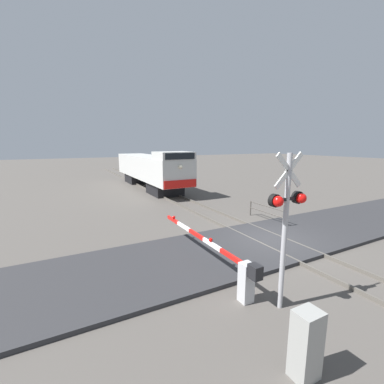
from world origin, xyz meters
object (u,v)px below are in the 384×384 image
object	(u,v)px
locomotive	(150,169)
crossing_gate	(229,263)
guard_railing	(267,211)
utility_cabinet	(306,345)
crossing_signal	(287,214)

from	to	relation	value
locomotive	crossing_gate	bearing A→B (deg)	-101.86
locomotive	crossing_gate	world-z (taller)	locomotive
crossing_gate	guard_railing	size ratio (longest dim) A/B	2.06
utility_cabinet	guard_railing	distance (m)	10.70
utility_cabinet	guard_railing	world-z (taller)	utility_cabinet
locomotive	crossing_gate	xyz separation A→B (m)	(-4.06, -19.33, -1.16)
locomotive	guard_railing	distance (m)	14.75
utility_cabinet	guard_railing	bearing A→B (deg)	49.95
locomotive	guard_railing	world-z (taller)	locomotive
crossing_gate	utility_cabinet	xyz separation A→B (m)	(-0.61, -3.38, -0.10)
crossing_gate	guard_railing	bearing A→B (deg)	37.45
utility_cabinet	crossing_signal	bearing A→B (deg)	54.90
crossing_signal	guard_railing	world-z (taller)	crossing_signal
guard_railing	utility_cabinet	bearing A→B (deg)	-130.05
locomotive	utility_cabinet	distance (m)	23.22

